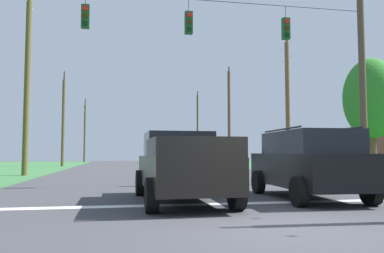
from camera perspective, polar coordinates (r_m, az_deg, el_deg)
ground_plane at (r=7.41m, az=11.61°, el=-14.33°), size 120.00×120.00×0.00m
stop_bar_stripe at (r=10.45m, az=4.85°, el=-11.30°), size 13.72×0.45×0.01m
lane_dash_0 at (r=16.29m, az=-0.73°, el=-8.65°), size 2.50×0.15×0.01m
lane_dash_1 at (r=23.98m, az=-3.85°, el=-7.12°), size 2.50×0.15×0.01m
lane_dash_2 at (r=28.97m, az=-4.97°, el=-6.56°), size 2.50×0.15×0.01m
lane_dash_3 at (r=36.13m, az=-6.04°, el=-6.02°), size 2.50×0.15×0.01m
lane_dash_4 at (r=41.67m, az=-6.61°, el=-5.73°), size 2.50×0.15×0.01m
overhead_signal_span at (r=16.15m, az=-0.69°, el=7.52°), size 16.42×0.31×8.36m
pickup_truck at (r=10.85m, az=-1.65°, el=-5.93°), size 2.38×5.44×1.95m
suv_black at (r=11.96m, az=16.70°, el=-5.13°), size 2.34×4.86×2.05m
distant_car_crossing_white at (r=20.70m, az=-1.52°, el=-5.46°), size 2.22×4.40×1.52m
utility_pole_mid_right at (r=27.69m, az=13.95°, el=3.34°), size 0.31×1.73×9.74m
utility_pole_far_right at (r=42.23m, az=5.51°, el=1.57°), size 0.33×1.91×10.79m
utility_pole_near_left at (r=59.23m, az=0.83°, el=0.01°), size 0.29×1.86×10.91m
utility_pole_far_left at (r=24.99m, az=-23.19°, el=5.68°), size 0.33×1.64×11.09m
utility_pole_distant_right at (r=40.50m, az=-18.48°, el=0.88°), size 0.31×1.72×9.52m
utility_pole_distant_left at (r=57.55m, az=-15.55°, el=-0.53°), size 0.27×1.81×9.17m
tree_roadside_far_right at (r=24.22m, az=24.95°, el=3.72°), size 3.08×3.08×6.74m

